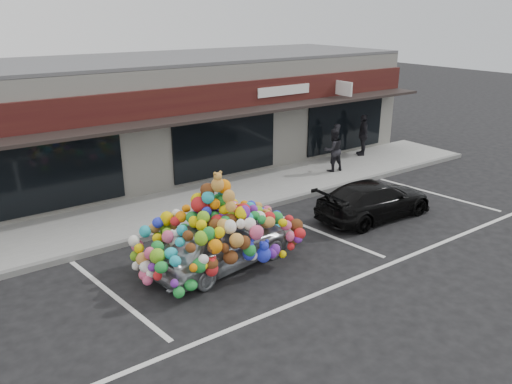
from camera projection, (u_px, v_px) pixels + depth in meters
ground at (241, 261)px, 12.57m from camera, size 90.00×90.00×0.00m
shop_building at (113, 120)px, 18.32m from camera, size 24.00×7.20×4.31m
sidewalk at (170, 210)px, 15.62m from camera, size 26.00×3.00×0.15m
kerb at (193, 225)px, 14.46m from camera, size 26.00×0.18×0.16m
parking_stripe_left at (115, 296)px, 10.99m from camera, size 0.73×4.37×0.01m
parking_stripe_mid at (318, 231)px, 14.24m from camera, size 0.73×4.37×0.01m
parking_stripe_right at (436, 194)px, 17.17m from camera, size 0.73×4.37×0.01m
lane_line at (364, 275)px, 11.88m from camera, size 14.00×0.12×0.01m
toy_car at (220, 237)px, 12.06m from camera, size 2.72×4.19×2.31m
black_sedan at (374, 200)px, 15.05m from camera, size 1.72×3.96×1.13m
pedestrian_a at (335, 142)px, 20.23m from camera, size 0.66×0.64×1.53m
pedestrian_b at (333, 150)px, 18.91m from camera, size 0.90×0.75×1.64m
pedestrian_c at (363, 135)px, 21.03m from camera, size 1.07×0.93×1.73m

